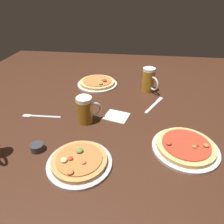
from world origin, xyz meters
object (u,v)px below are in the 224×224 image
Objects in this scene: beer_mug_dark at (85,110)px; ramekin_butter at (84,98)px; pizza_plate_far at (97,83)px; pizza_plate_near at (79,161)px; ramekin_sauce at (37,147)px; knife_right at (154,104)px; napkin_folded at (117,116)px; fork_left at (41,116)px; beer_mug_pale at (149,80)px; pizza_plate_side at (186,147)px.

ramekin_butter is (-0.07, 0.23, -0.06)m from beer_mug_dark.
ramekin_butter is at bearing -99.67° from pizza_plate_far.
pizza_plate_near is 4.50× the size of ramekin_sauce.
beer_mug_dark is 0.45m from knife_right.
fork_left is at bearing -172.76° from napkin_folded.
napkin_folded is at bearing -116.85° from beer_mug_pale.
napkin_folded is (0.16, 0.07, -0.07)m from beer_mug_dark.
pizza_plate_side is 4.05× the size of ramekin_butter.
beer_mug_pale is (0.34, 0.42, 0.01)m from beer_mug_dark.
napkin_folded is (0.23, -0.16, -0.01)m from ramekin_butter.
beer_mug_pale is 0.75× the size of fork_left.
beer_mug_pale is 0.74m from fork_left.
pizza_plate_near is at bearing -106.67° from napkin_folded.
ramekin_butter is at bearing 102.43° from pizza_plate_near.
pizza_plate_side is 1.37× the size of knife_right.
pizza_plate_side is at bearing -12.91° from fork_left.
napkin_folded is (0.11, 0.38, -0.01)m from pizza_plate_near.
pizza_plate_near reaches higher than knife_right.
fork_left is 0.68m from knife_right.
beer_mug_dark is 1.15× the size of napkin_folded.
fork_left is at bearing 167.09° from pizza_plate_side.
beer_mug_pale is 1.28× the size of napkin_folded.
pizza_plate_far is at bearing 148.82° from knife_right.
pizza_plate_far is at bearing 80.33° from ramekin_butter.
beer_mug_dark is 0.19m from napkin_folded.
ramekin_sauce is at bearing -138.36° from knife_right.
pizza_plate_side reaches higher than napkin_folded.
beer_mug_dark is at bearing -72.46° from ramekin_butter.
knife_right is at bearing 58.50° from pizza_plate_near.
ramekin_butter is (-0.57, 0.39, -0.00)m from pizza_plate_side.
pizza_plate_side is 4.92× the size of ramekin_sauce.
ramekin_sauce is 0.49m from ramekin_butter.
pizza_plate_near is 0.32m from beer_mug_dark.
beer_mug_pale reaches higher than ramekin_butter.
fork_left is at bearing -117.33° from pizza_plate_far.
fork_left is (-0.76, 0.18, -0.01)m from pizza_plate_side.
beer_mug_pale is at bearing -8.07° from pizza_plate_far.
ramekin_butter is at bearing 47.50° from fork_left.
ramekin_sauce reaches higher than knife_right.
pizza_plate_far is 0.48m from beer_mug_dark.
beer_mug_pale is 2.73× the size of ramekin_sauce.
ramekin_sauce reaches higher than fork_left.
beer_mug_pale is 0.21m from knife_right.
beer_mug_pale is 0.76× the size of knife_right.
beer_mug_dark is 2.02× the size of ramekin_butter.
pizza_plate_far reaches higher than ramekin_butter.
beer_mug_dark is at bearing -156.67° from napkin_folded.
pizza_plate_near is 1.83× the size of beer_mug_dark.
pizza_plate_near is 1.25× the size of knife_right.
beer_mug_pale is at bearing 25.39° from ramekin_butter.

